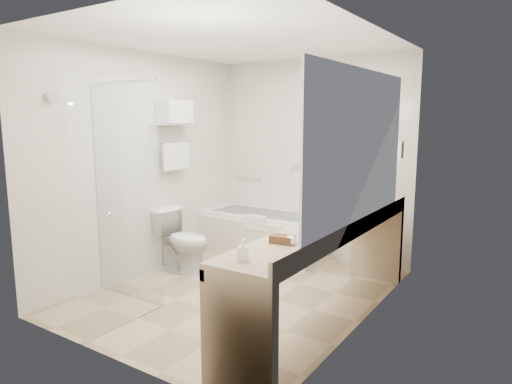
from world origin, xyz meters
The scene contains 25 objects.
floor centered at (0.00, 0.00, 0.00)m, with size 3.20×3.20×0.00m, color tan.
ceiling centered at (0.00, 0.00, 2.50)m, with size 2.60×3.20×0.10m, color white.
wall_back centered at (0.00, 1.60, 1.25)m, with size 2.60×0.10×2.50m, color beige.
wall_front centered at (0.00, -1.60, 1.25)m, with size 2.60×0.10×2.50m, color beige.
wall_left centered at (-1.30, 0.00, 1.25)m, with size 0.10×3.20×2.50m, color beige.
wall_right centered at (1.30, 0.00, 1.25)m, with size 0.10×3.20×2.50m, color beige.
bathtub centered at (-0.50, 1.24, 0.28)m, with size 1.60×0.73×0.59m.
grab_bar_short centered at (-0.95, 1.56, 0.95)m, with size 0.03×0.03×0.40m, color silver.
grab_bar_long centered at (-0.05, 1.56, 1.25)m, with size 0.03×0.03×0.60m, color silver.
shower_enclosure centered at (-0.63, -0.93, 1.07)m, with size 0.96×0.91×2.11m.
towel_shelf centered at (-1.17, 0.35, 1.75)m, with size 0.24×0.55×0.81m.
vanity_counter centered at (1.02, -0.15, 0.64)m, with size 0.55×2.70×0.95m.
sink centered at (1.05, 0.25, 0.82)m, with size 0.40×0.52×0.14m, color white.
faucet centered at (1.20, 0.25, 0.93)m, with size 0.03×0.03×0.14m, color silver.
mirror centered at (1.29, -0.15, 1.55)m, with size 0.02×2.00×1.20m, color #AEB4BB.
hairdryer_unit centered at (1.25, 1.05, 1.45)m, with size 0.08×0.10×0.18m, color silver.
toilet centered at (-0.95, 0.19, 0.36)m, with size 0.41×0.73×0.71m, color white.
amenity_basket centered at (0.96, -0.79, 0.88)m, with size 0.17×0.12×0.06m, color #4D2E1B.
soap_bottle_a centered at (0.96, -1.30, 0.88)m, with size 0.06×0.14×0.07m, color silver.
soap_bottle_b centered at (1.03, -0.80, 0.89)m, with size 0.08×0.10×0.08m, color silver.
water_bottle_left centered at (1.08, 0.64, 0.95)m, with size 0.07×0.07×0.22m.
water_bottle_mid centered at (0.94, 0.71, 0.93)m, with size 0.05×0.05×0.17m.
water_bottle_right centered at (1.00, 1.08, 0.94)m, with size 0.06×0.06×0.19m.
drinking_glass_near centered at (1.03, 0.62, 0.90)m, with size 0.07×0.07×0.09m, color silver.
drinking_glass_far centered at (0.87, 0.81, 0.89)m, with size 0.06×0.06×0.08m, color silver.
Camera 1 is at (2.60, -3.64, 1.77)m, focal length 32.00 mm.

